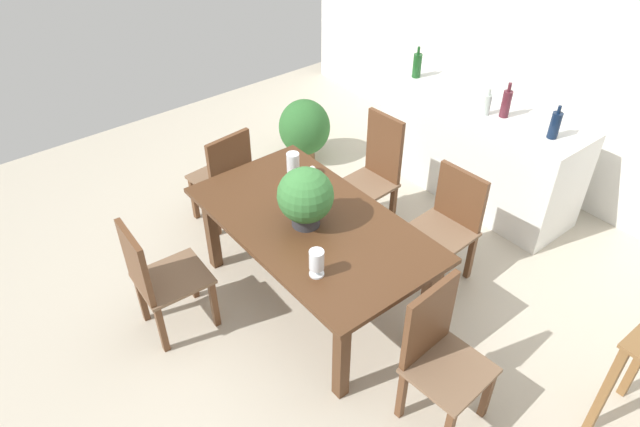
% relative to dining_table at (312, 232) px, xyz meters
% --- Properties ---
extents(ground_plane, '(7.04, 7.04, 0.00)m').
position_rel_dining_table_xyz_m(ground_plane, '(0.00, 0.10, -0.65)').
color(ground_plane, '#BCB29E').
extents(back_wall, '(6.40, 0.10, 2.60)m').
position_rel_dining_table_xyz_m(back_wall, '(0.00, 2.70, 0.65)').
color(back_wall, white).
rests_on(back_wall, ground).
extents(dining_table, '(1.82, 1.02, 0.75)m').
position_rel_dining_table_xyz_m(dining_table, '(0.00, 0.00, 0.00)').
color(dining_table, '#4C2D19').
rests_on(dining_table, ground).
extents(chair_foot_end, '(0.46, 0.49, 0.98)m').
position_rel_dining_table_xyz_m(chair_foot_end, '(1.21, -0.01, -0.11)').
color(chair_foot_end, brown).
rests_on(chair_foot_end, ground).
extents(chair_far_right, '(0.48, 0.48, 0.91)m').
position_rel_dining_table_xyz_m(chair_far_right, '(0.41, 1.01, -0.14)').
color(chair_far_right, brown).
rests_on(chair_far_right, ground).
extents(chair_head_end, '(0.45, 0.49, 0.91)m').
position_rel_dining_table_xyz_m(chair_head_end, '(-1.22, 0.01, -0.14)').
color(chair_head_end, brown).
rests_on(chair_head_end, ground).
extents(chair_near_left, '(0.45, 0.49, 0.94)m').
position_rel_dining_table_xyz_m(chair_near_left, '(-0.42, -1.01, -0.13)').
color(chair_near_left, brown).
rests_on(chair_near_left, ground).
extents(chair_far_left, '(0.43, 0.44, 1.03)m').
position_rel_dining_table_xyz_m(chair_far_left, '(-0.42, 1.01, -0.10)').
color(chair_far_left, brown).
rests_on(chair_far_left, ground).
extents(flower_centerpiece, '(0.38, 0.38, 0.44)m').
position_rel_dining_table_xyz_m(flower_centerpiece, '(-0.00, -0.05, 0.33)').
color(flower_centerpiece, '#333338').
rests_on(flower_centerpiece, dining_table).
extents(crystal_vase_left, '(0.10, 0.10, 0.19)m').
position_rel_dining_table_xyz_m(crystal_vase_left, '(0.44, -0.31, 0.21)').
color(crystal_vase_left, silver).
rests_on(crystal_vase_left, dining_table).
extents(crystal_vase_center_near, '(0.10, 0.10, 0.21)m').
position_rel_dining_table_xyz_m(crystal_vase_center_near, '(-0.52, 0.22, 0.23)').
color(crystal_vase_center_near, silver).
rests_on(crystal_vase_center_near, dining_table).
extents(wine_glass, '(0.08, 0.08, 0.14)m').
position_rel_dining_table_xyz_m(wine_glass, '(-0.37, 0.07, 0.20)').
color(wine_glass, silver).
rests_on(wine_glass, dining_table).
extents(kitchen_counter, '(1.91, 0.63, 0.94)m').
position_rel_dining_table_xyz_m(kitchen_counter, '(-0.18, 2.06, -0.18)').
color(kitchen_counter, silver).
rests_on(kitchen_counter, ground).
extents(wine_bottle_dark, '(0.08, 0.08, 0.29)m').
position_rel_dining_table_xyz_m(wine_bottle_dark, '(-0.94, 1.99, 0.40)').
color(wine_bottle_dark, '#194C1E').
rests_on(wine_bottle_dark, kitchen_counter).
extents(wine_bottle_green, '(0.06, 0.06, 0.23)m').
position_rel_dining_table_xyz_m(wine_bottle_green, '(-0.04, 1.90, 0.38)').
color(wine_bottle_green, '#B2BFB7').
rests_on(wine_bottle_green, kitchen_counter).
extents(wine_bottle_clear, '(0.08, 0.08, 0.30)m').
position_rel_dining_table_xyz_m(wine_bottle_clear, '(0.07, 1.99, 0.41)').
color(wine_bottle_clear, '#511E28').
rests_on(wine_bottle_clear, kitchen_counter).
extents(wine_bottle_amber, '(0.08, 0.08, 0.27)m').
position_rel_dining_table_xyz_m(wine_bottle_amber, '(0.53, 1.99, 0.40)').
color(wine_bottle_amber, '#0F1E38').
rests_on(wine_bottle_amber, kitchen_counter).
extents(potted_plant_floor, '(0.52, 0.52, 0.66)m').
position_rel_dining_table_xyz_m(potted_plant_floor, '(-1.63, 1.18, -0.29)').
color(potted_plant_floor, brown).
rests_on(potted_plant_floor, ground).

